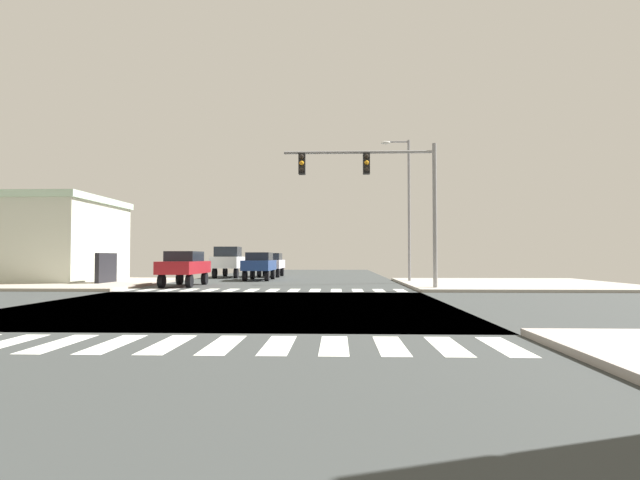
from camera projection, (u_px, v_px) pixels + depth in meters
name	position (u px, v px, depth m)	size (l,w,h in m)	color
ground	(236.00, 306.00, 16.26)	(90.00, 90.00, 0.05)	#333736
sidewalk_corner_ne	(511.00, 284.00, 27.79)	(12.00, 12.00, 0.14)	#A09B91
sidewalk_corner_nw	(55.00, 283.00, 28.70)	(12.00, 12.00, 0.14)	#A49A8A
crosswalk_near	(141.00, 344.00, 8.98)	(13.50, 2.00, 0.01)	white
crosswalk_far	(262.00, 290.00, 23.56)	(13.50, 2.00, 0.01)	white
traffic_signal_mast	(377.00, 181.00, 23.67)	(7.27, 0.55, 6.99)	gray
street_lamp	(405.00, 198.00, 30.26)	(1.78, 0.32, 8.72)	gray
bank_building	(18.00, 240.00, 31.10)	(12.78, 8.01, 5.28)	beige
sedan_nearside_1	(259.00, 264.00, 33.80)	(1.80, 4.30, 1.88)	black
sedan_farside_2	(184.00, 265.00, 26.97)	(1.80, 4.30, 1.88)	black
pickup_queued_1	(230.00, 261.00, 38.39)	(2.00, 5.10, 2.35)	black
sedan_trailing_4	(271.00, 263.00, 39.68)	(1.80, 4.30, 1.88)	black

